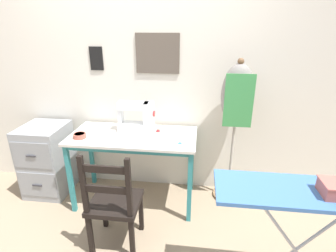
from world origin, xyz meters
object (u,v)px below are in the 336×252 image
object	(u,v)px
wooden_chair	(114,203)
sewing_machine	(138,118)
fabric_bowl	(80,136)
filing_cabinet	(48,159)
ironing_board	(307,198)
scissors	(183,143)
thread_spool_near_machine	(158,130)
dress_form	(237,104)

from	to	relation	value
wooden_chair	sewing_machine	bearing A→B (deg)	86.15
fabric_bowl	filing_cabinet	xyz separation A→B (m)	(-0.51, 0.19, -0.39)
fabric_bowl	ironing_board	xyz separation A→B (m)	(1.75, -0.80, 0.05)
sewing_machine	wooden_chair	distance (m)	0.87
sewing_machine	ironing_board	world-z (taller)	sewing_machine
fabric_bowl	scissors	bearing A→B (deg)	-0.24
fabric_bowl	filing_cabinet	distance (m)	0.67
scissors	filing_cabinet	distance (m)	1.54
filing_cabinet	ironing_board	world-z (taller)	ironing_board
thread_spool_near_machine	ironing_board	bearing A→B (deg)	-44.82
filing_cabinet	fabric_bowl	bearing A→B (deg)	-20.91
wooden_chair	scissors	bearing A→B (deg)	42.96
scissors	dress_form	xyz separation A→B (m)	(0.48, 0.32, 0.30)
filing_cabinet	sewing_machine	bearing A→B (deg)	2.69
fabric_bowl	wooden_chair	bearing A→B (deg)	-46.25
sewing_machine	scissors	distance (m)	0.55
sewing_machine	ironing_board	xyz separation A→B (m)	(1.24, -1.04, -0.07)
fabric_bowl	scissors	xyz separation A→B (m)	(0.98, -0.00, -0.02)
thread_spool_near_machine	fabric_bowl	bearing A→B (deg)	-161.97
wooden_chair	thread_spool_near_machine	bearing A→B (deg)	70.90
sewing_machine	dress_form	xyz separation A→B (m)	(0.95, 0.07, 0.16)
sewing_machine	filing_cabinet	world-z (taller)	sewing_machine
thread_spool_near_machine	dress_form	bearing A→B (deg)	6.03
thread_spool_near_machine	filing_cabinet	xyz separation A→B (m)	(-1.22, -0.04, -0.39)
sewing_machine	filing_cabinet	xyz separation A→B (m)	(-1.02, -0.05, -0.51)
dress_form	scissors	bearing A→B (deg)	-146.75
scissors	filing_cabinet	xyz separation A→B (m)	(-1.49, 0.20, -0.37)
wooden_chair	filing_cabinet	xyz separation A→B (m)	(-0.97, 0.68, -0.03)
dress_form	ironing_board	world-z (taller)	dress_form
ironing_board	filing_cabinet	bearing A→B (deg)	156.23
fabric_bowl	wooden_chair	xyz separation A→B (m)	(0.46, -0.48, -0.36)
wooden_chair	ironing_board	world-z (taller)	wooden_chair
scissors	thread_spool_near_machine	xyz separation A→B (m)	(-0.27, 0.24, 0.02)
wooden_chair	filing_cabinet	bearing A→B (deg)	145.03
wooden_chair	dress_form	world-z (taller)	dress_form
thread_spool_near_machine	scissors	bearing A→B (deg)	-41.36
wooden_chair	dress_form	xyz separation A→B (m)	(1.00, 0.80, 0.63)
filing_cabinet	scissors	bearing A→B (deg)	-7.56
sewing_machine	thread_spool_near_machine	bearing A→B (deg)	-2.59
filing_cabinet	ironing_board	distance (m)	2.51
ironing_board	thread_spool_near_machine	bearing A→B (deg)	135.18
dress_form	wooden_chair	bearing A→B (deg)	-141.40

